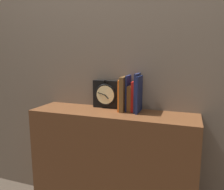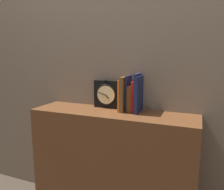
{
  "view_description": "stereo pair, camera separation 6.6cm",
  "coord_description": "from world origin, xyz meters",
  "px_view_note": "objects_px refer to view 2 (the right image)",
  "views": [
    {
      "loc": [
        0.48,
        -1.35,
        1.19
      ],
      "look_at": [
        0.0,
        0.0,
        0.94
      ],
      "focal_mm": 35.0,
      "sensor_mm": 36.0,
      "label": 1
    },
    {
      "loc": [
        0.54,
        -1.33,
        1.19
      ],
      "look_at": [
        0.0,
        0.0,
        0.94
      ],
      "focal_mm": 35.0,
      "sensor_mm": 36.0,
      "label": 2
    }
  ],
  "objects_px": {
    "book_slot1_brown": "(124,94)",
    "book_slot2_navy": "(128,93)",
    "book_slot5_navy": "(137,93)",
    "book_slot6_navy": "(139,94)",
    "book_slot0_orange": "(122,95)",
    "clock": "(108,94)",
    "book_slot3_brown": "(131,98)",
    "book_slot4_red": "(135,96)"
  },
  "relations": [
    {
      "from": "clock",
      "to": "book_slot6_navy",
      "type": "distance_m",
      "value": 0.25
    },
    {
      "from": "book_slot0_orange",
      "to": "book_slot6_navy",
      "type": "height_order",
      "value": "book_slot6_navy"
    },
    {
      "from": "book_slot0_orange",
      "to": "book_slot4_red",
      "type": "xyz_separation_m",
      "value": [
        0.09,
        0.01,
        -0.0
      ]
    },
    {
      "from": "book_slot6_navy",
      "to": "book_slot1_brown",
      "type": "bearing_deg",
      "value": 178.21
    },
    {
      "from": "book_slot2_navy",
      "to": "book_slot3_brown",
      "type": "xyz_separation_m",
      "value": [
        0.02,
        -0.0,
        -0.03
      ]
    },
    {
      "from": "book_slot3_brown",
      "to": "book_slot5_navy",
      "type": "height_order",
      "value": "book_slot5_navy"
    },
    {
      "from": "book_slot1_brown",
      "to": "book_slot5_navy",
      "type": "relative_size",
      "value": 0.91
    },
    {
      "from": "book_slot2_navy",
      "to": "book_slot3_brown",
      "type": "distance_m",
      "value": 0.04
    },
    {
      "from": "book_slot5_navy",
      "to": "book_slot6_navy",
      "type": "distance_m",
      "value": 0.02
    },
    {
      "from": "book_slot1_brown",
      "to": "book_slot2_navy",
      "type": "xyz_separation_m",
      "value": [
        0.02,
        0.02,
        0.0
      ]
    },
    {
      "from": "clock",
      "to": "book_slot2_navy",
      "type": "relative_size",
      "value": 0.86
    },
    {
      "from": "book_slot1_brown",
      "to": "book_slot2_navy",
      "type": "relative_size",
      "value": 0.97
    },
    {
      "from": "book_slot0_orange",
      "to": "book_slot5_navy",
      "type": "relative_size",
      "value": 0.83
    },
    {
      "from": "book_slot1_brown",
      "to": "book_slot5_navy",
      "type": "xyz_separation_m",
      "value": [
        0.09,
        0.01,
        0.01
      ]
    },
    {
      "from": "clock",
      "to": "book_slot5_navy",
      "type": "height_order",
      "value": "book_slot5_navy"
    },
    {
      "from": "book_slot2_navy",
      "to": "book_slot4_red",
      "type": "bearing_deg",
      "value": -5.91
    },
    {
      "from": "book_slot4_red",
      "to": "book_slot6_navy",
      "type": "height_order",
      "value": "book_slot6_navy"
    },
    {
      "from": "book_slot3_brown",
      "to": "book_slot6_navy",
      "type": "bearing_deg",
      "value": -18.13
    },
    {
      "from": "book_slot3_brown",
      "to": "book_slot0_orange",
      "type": "bearing_deg",
      "value": -170.96
    },
    {
      "from": "book_slot2_navy",
      "to": "book_slot5_navy",
      "type": "relative_size",
      "value": 0.94
    },
    {
      "from": "book_slot0_orange",
      "to": "book_slot2_navy",
      "type": "relative_size",
      "value": 0.88
    },
    {
      "from": "book_slot3_brown",
      "to": "book_slot1_brown",
      "type": "bearing_deg",
      "value": -158.92
    },
    {
      "from": "book_slot2_navy",
      "to": "book_slot4_red",
      "type": "height_order",
      "value": "book_slot2_navy"
    },
    {
      "from": "book_slot0_orange",
      "to": "book_slot4_red",
      "type": "relative_size",
      "value": 1.04
    },
    {
      "from": "book_slot2_navy",
      "to": "book_slot5_navy",
      "type": "distance_m",
      "value": 0.07
    },
    {
      "from": "clock",
      "to": "book_slot4_red",
      "type": "height_order",
      "value": "clock"
    },
    {
      "from": "book_slot5_navy",
      "to": "book_slot6_navy",
      "type": "bearing_deg",
      "value": -30.67
    },
    {
      "from": "book_slot5_navy",
      "to": "book_slot4_red",
      "type": "bearing_deg",
      "value": 159.55
    },
    {
      "from": "book_slot6_navy",
      "to": "clock",
      "type": "bearing_deg",
      "value": 169.38
    },
    {
      "from": "book_slot1_brown",
      "to": "book_slot2_navy",
      "type": "height_order",
      "value": "book_slot2_navy"
    },
    {
      "from": "book_slot5_navy",
      "to": "book_slot2_navy",
      "type": "bearing_deg",
      "value": 169.34
    },
    {
      "from": "book_slot3_brown",
      "to": "book_slot4_red",
      "type": "distance_m",
      "value": 0.03
    },
    {
      "from": "clock",
      "to": "book_slot1_brown",
      "type": "bearing_deg",
      "value": -16.75
    },
    {
      "from": "book_slot0_orange",
      "to": "book_slot3_brown",
      "type": "xyz_separation_m",
      "value": [
        0.06,
        0.01,
        -0.02
      ]
    },
    {
      "from": "book_slot0_orange",
      "to": "book_slot5_navy",
      "type": "xyz_separation_m",
      "value": [
        0.11,
        -0.0,
        0.02
      ]
    },
    {
      "from": "book_slot1_brown",
      "to": "book_slot2_navy",
      "type": "distance_m",
      "value": 0.03
    },
    {
      "from": "book_slot0_orange",
      "to": "book_slot4_red",
      "type": "bearing_deg",
      "value": 4.67
    },
    {
      "from": "book_slot4_red",
      "to": "book_slot5_navy",
      "type": "relative_size",
      "value": 0.8
    },
    {
      "from": "book_slot4_red",
      "to": "book_slot2_navy",
      "type": "bearing_deg",
      "value": 174.09
    },
    {
      "from": "book_slot0_orange",
      "to": "book_slot3_brown",
      "type": "height_order",
      "value": "book_slot0_orange"
    },
    {
      "from": "book_slot1_brown",
      "to": "book_slot6_navy",
      "type": "bearing_deg",
      "value": -1.79
    },
    {
      "from": "book_slot2_navy",
      "to": "book_slot4_red",
      "type": "xyz_separation_m",
      "value": [
        0.05,
        -0.0,
        -0.02
      ]
    }
  ]
}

